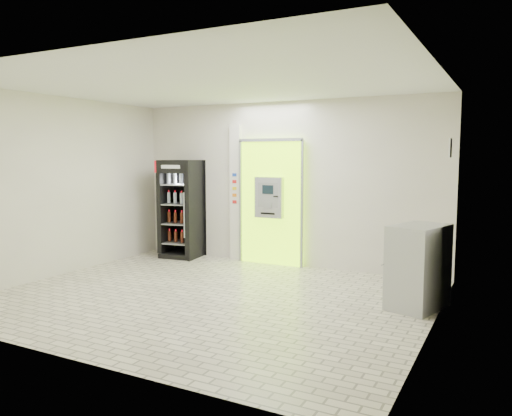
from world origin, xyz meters
The scene contains 7 objects.
ground centered at (0.00, 0.00, 0.00)m, with size 6.00×6.00×0.00m, color beige.
room_shell centered at (0.00, 0.00, 1.84)m, with size 6.00×6.00×6.00m.
atm_assembly centered at (-0.20, 2.41, 1.17)m, with size 1.30×0.24×2.33m.
pillar centered at (-0.98, 2.45, 1.30)m, with size 0.22×0.11×2.60m.
beverage_cooler centered at (-2.06, 2.18, 0.93)m, with size 0.81×0.75×1.93m.
steel_cabinet centered at (2.71, 0.84, 0.56)m, with size 0.79×0.96×1.11m.
exit_sign centered at (2.99, 1.40, 2.12)m, with size 0.02×0.22×0.26m.
Camera 1 is at (3.79, -5.88, 2.01)m, focal length 35.00 mm.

